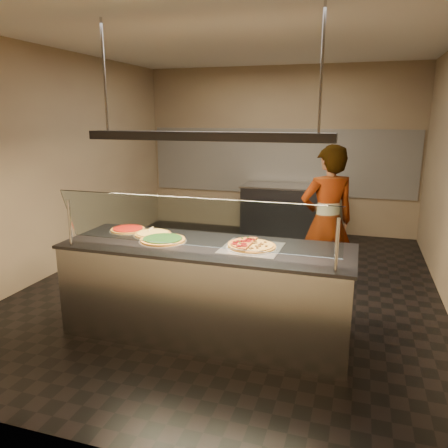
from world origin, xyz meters
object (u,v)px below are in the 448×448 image
(serving_counter, at_px, (207,290))
(pizza_tomato, at_px, (128,229))
(pizza_cheese, at_px, (153,234))
(heat_lamp_housing, at_px, (205,136))
(pizza_spatula, at_px, (152,230))
(half_pizza_pepperoni, at_px, (241,244))
(half_pizza_sausage, at_px, (263,246))
(pizza_spinach, at_px, (163,240))
(sneeze_guard, at_px, (193,223))
(prep_table, at_px, (288,211))
(perforated_tray, at_px, (252,247))
(worker, at_px, (327,222))

(serving_counter, xyz_separation_m, pizza_tomato, (-0.98, 0.25, 0.48))
(pizza_cheese, bearing_deg, heat_lamp_housing, -14.24)
(pizza_cheese, relative_size, heat_lamp_housing, 0.17)
(pizza_spatula, relative_size, heat_lamp_housing, 0.10)
(half_pizza_pepperoni, distance_m, half_pizza_sausage, 0.21)
(half_pizza_pepperoni, distance_m, pizza_spinach, 0.78)
(sneeze_guard, distance_m, prep_table, 4.28)
(sneeze_guard, relative_size, heat_lamp_housing, 1.11)
(pizza_spinach, xyz_separation_m, heat_lamp_housing, (0.45, 0.01, 1.00))
(pizza_cheese, xyz_separation_m, heat_lamp_housing, (0.64, -0.16, 1.01))
(half_pizza_pepperoni, xyz_separation_m, pizza_spinach, (-0.78, -0.04, -0.02))
(perforated_tray, height_order, half_pizza_sausage, half_pizza_sausage)
(perforated_tray, bearing_deg, half_pizza_sausage, -0.86)
(half_pizza_pepperoni, height_order, pizza_tomato, half_pizza_pepperoni)
(half_pizza_pepperoni, xyz_separation_m, pizza_tomato, (-1.31, 0.23, -0.02))
(serving_counter, height_order, pizza_spatula, pizza_spatula)
(pizza_cheese, height_order, pizza_spatula, pizza_spatula)
(serving_counter, bearing_deg, pizza_cheese, 165.76)
(sneeze_guard, xyz_separation_m, half_pizza_pepperoni, (0.33, 0.37, -0.26))
(pizza_tomato, bearing_deg, prep_table, 72.31)
(pizza_spinach, height_order, pizza_cheese, pizza_spinach)
(prep_table, xyz_separation_m, worker, (0.85, -2.48, 0.44))
(sneeze_guard, bearing_deg, heat_lamp_housing, 90.00)
(half_pizza_sausage, bearing_deg, pizza_tomato, 171.52)
(half_pizza_pepperoni, relative_size, half_pizza_sausage, 1.00)
(pizza_spinach, relative_size, pizza_tomato, 1.21)
(half_pizza_pepperoni, xyz_separation_m, worker, (0.69, 1.36, -0.06))
(half_pizza_pepperoni, relative_size, worker, 0.25)
(half_pizza_sausage, height_order, pizza_cheese, half_pizza_sausage)
(pizza_spatula, relative_size, prep_table, 0.14)
(half_pizza_pepperoni, xyz_separation_m, pizza_cheese, (-0.98, 0.14, -0.02))
(serving_counter, xyz_separation_m, pizza_cheese, (-0.64, 0.16, 0.48))
(worker, xyz_separation_m, heat_lamp_housing, (-1.02, -1.38, 1.04))
(serving_counter, relative_size, perforated_tray, 5.02)
(sneeze_guard, bearing_deg, pizza_spatula, 140.04)
(serving_counter, xyz_separation_m, worker, (1.02, 1.38, 0.44))
(pizza_spinach, bearing_deg, worker, 43.50)
(pizza_cheese, xyz_separation_m, prep_table, (0.81, 3.70, -0.48))
(half_pizza_pepperoni, height_order, worker, worker)
(pizza_tomato, relative_size, heat_lamp_housing, 0.17)
(half_pizza_sausage, distance_m, pizza_tomato, 1.54)
(serving_counter, xyz_separation_m, heat_lamp_housing, (0.00, 0.00, 1.48))
(pizza_spatula, height_order, worker, worker)
(sneeze_guard, xyz_separation_m, pizza_cheese, (-0.64, 0.51, -0.28))
(perforated_tray, xyz_separation_m, pizza_cheese, (-1.08, 0.14, 0.01))
(perforated_tray, relative_size, pizza_spinach, 1.18)
(pizza_spatula, bearing_deg, half_pizza_pepperoni, -11.50)
(half_pizza_pepperoni, relative_size, pizza_spatula, 1.95)
(half_pizza_sausage, height_order, pizza_tomato, half_pizza_sausage)
(sneeze_guard, distance_m, half_pizza_pepperoni, 0.56)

